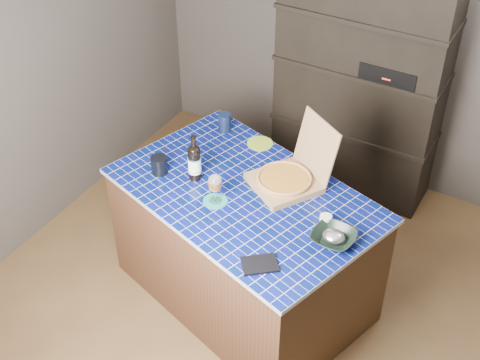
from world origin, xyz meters
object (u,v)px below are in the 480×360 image
Objects in this scene: kitchen_island at (245,246)px; dvd_case at (260,264)px; mead_bottle at (194,162)px; pizza_box at (287,177)px; wine_glass at (215,184)px; bowl at (333,238)px.

kitchen_island is 9.64× the size of dvd_case.
mead_bottle reaches higher than kitchen_island.
dvd_case is (0.69, -0.45, -0.11)m from mead_bottle.
kitchen_island is 0.64m from mead_bottle.
wine_glass is (-0.29, -0.35, 0.08)m from pizza_box.
mead_bottle reaches higher than wine_glass.
pizza_box reaches higher than wine_glass.
kitchen_island is 3.20× the size of pizza_box.
bowl is (0.62, -0.12, 0.46)m from kitchen_island.
dvd_case is at bearing -36.00° from kitchen_island.
bowl is at bearing 2.33° from wine_glass.
kitchen_island is 0.78m from bowl.
wine_glass is 1.01× the size of dvd_case.
wine_glass is 0.58m from dvd_case.
kitchen_island is 5.84× the size of mead_bottle.
mead_bottle is 0.26m from wine_glass.
pizza_box is at bearing 23.07° from mead_bottle.
bowl is (0.26, 0.35, 0.02)m from dvd_case.
mead_bottle reaches higher than dvd_case.
wine_glass is at bearing -177.67° from bowl.
dvd_case is (0.47, -0.32, -0.13)m from wine_glass.
pizza_box is 0.70m from dvd_case.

